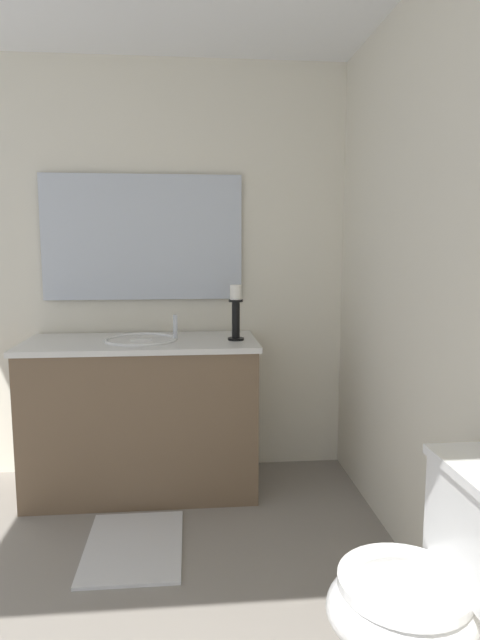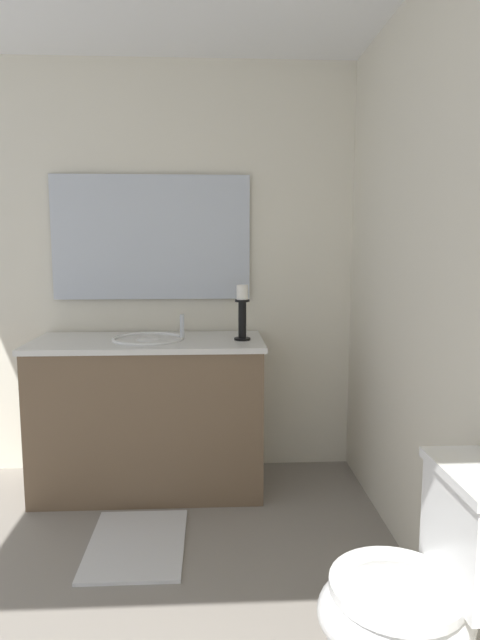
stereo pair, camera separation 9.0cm
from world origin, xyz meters
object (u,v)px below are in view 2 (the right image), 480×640
at_px(sink_basin, 148,346).
at_px(bath_mat, 137,544).
at_px(candle_holder_tall, 242,311).
at_px(toilet, 419,597).
at_px(vanity_cabinet, 150,414).
at_px(mirror, 151,238).

xyz_separation_m(sink_basin, bath_mat, (0.62, -0.00, -0.81)).
relative_size(candle_holder_tall, toilet, 0.41).
xyz_separation_m(sink_basin, toilet, (1.58, 0.95, -0.46)).
bearing_deg(vanity_cabinet, sink_basin, 90.00).
relative_size(mirror, candle_holder_tall, 3.82).
bearing_deg(vanity_cabinet, candle_holder_tall, 86.02).
xyz_separation_m(vanity_cabinet, bath_mat, (0.62, 0.00, -0.42)).
relative_size(vanity_cabinet, toilet, 1.71).
height_order(mirror, candle_holder_tall, mirror).
bearing_deg(toilet, bath_mat, -135.03).
xyz_separation_m(vanity_cabinet, mirror, (-0.28, 0.00, 0.99)).
bearing_deg(mirror, candle_holder_tall, 58.84).
height_order(vanity_cabinet, toilet, vanity_cabinet).
distance_m(toilet, bath_mat, 1.39).
height_order(vanity_cabinet, mirror, mirror).
bearing_deg(sink_basin, vanity_cabinet, -90.00).
bearing_deg(mirror, bath_mat, 0.00).
xyz_separation_m(sink_basin, mirror, (-0.28, -0.00, 0.60)).
bearing_deg(mirror, sink_basin, 0.20).
bearing_deg(mirror, toilet, 27.12).
xyz_separation_m(toilet, bath_mat, (-0.95, -0.95, -0.36)).
distance_m(sink_basin, bath_mat, 1.03).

